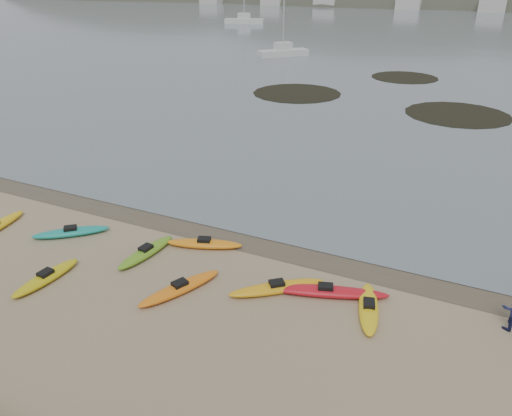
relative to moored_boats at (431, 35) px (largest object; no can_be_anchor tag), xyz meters
The scene contains 6 objects.
ground 78.42m from the moored_boats, 87.59° to the right, with size 600.00×600.00×0.00m, color tan.
wet_sand 78.72m from the moored_boats, 87.60° to the right, with size 60.00×60.00×0.00m, color brown.
kayaks 82.19m from the moored_boats, 89.01° to the right, with size 18.65×7.44×0.34m.
kelp_mats 47.74m from the moored_boats, 87.49° to the right, with size 23.65×21.98×0.04m.
moored_boats is the anchor object (origin of this frame).
far_town 67.31m from the moored_boats, 82.06° to the left, with size 199.00×5.00×4.00m.
Camera 1 is at (8.57, -17.99, 11.11)m, focal length 35.00 mm.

